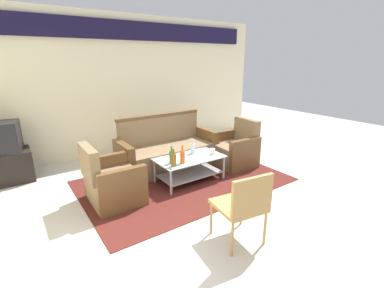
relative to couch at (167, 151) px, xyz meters
The scene contains 14 objects.
ground_plane 1.64m from the couch, 90.65° to the right, with size 14.00×14.00×0.00m, color beige.
wall_back 1.86m from the couch, 90.72° to the left, with size 6.52×0.19×2.80m.
rug 0.73m from the couch, 95.84° to the right, with size 3.21×2.12×0.01m, color #511E19.
couch is the anchor object (origin of this frame).
armchair_left 1.42m from the couch, 152.35° to the right, with size 0.71×0.77×0.85m.
armchair_right 1.27m from the couch, 27.48° to the right, with size 0.74×0.80×0.85m.
coffee_table 0.71m from the couch, 88.96° to the right, with size 1.10×0.60×0.40m.
bottle_green 0.85m from the couch, 114.86° to the right, with size 0.07×0.07×0.27m.
bottle_orange 0.90m from the couch, 104.34° to the right, with size 0.07×0.07×0.29m.
bottle_clear 0.62m from the couch, 72.76° to the right, with size 0.07×0.07×0.24m.
bottle_brown 0.98m from the couch, 113.89° to the right, with size 0.08×0.08×0.27m.
cup 0.91m from the couch, 62.71° to the right, with size 0.08×0.08×0.10m, color silver.
tv_stand 2.65m from the couch, 159.12° to the left, with size 0.80×0.50×0.52m, color black.
wicker_chair 2.41m from the couch, 100.39° to the right, with size 0.55×0.55×0.84m.
Camera 1 is at (-2.30, -2.53, 1.93)m, focal length 25.55 mm.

